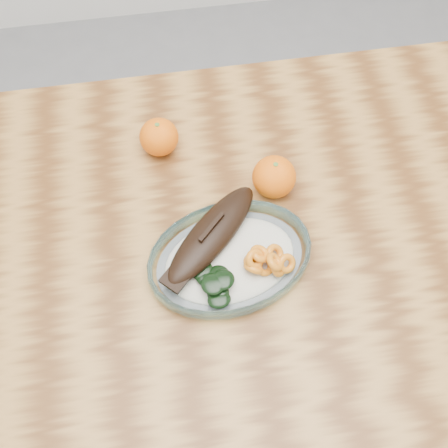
# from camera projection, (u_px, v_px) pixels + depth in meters

# --- Properties ---
(ground) EXTENTS (3.00, 3.00, 0.00)m
(ground) POSITION_uv_depth(u_px,v_px,m) (233.00, 369.00, 1.57)
(ground) COLOR slate
(ground) RESTS_ON ground
(dining_table) EXTENTS (1.20, 0.80, 0.75)m
(dining_table) POSITION_uv_depth(u_px,v_px,m) (238.00, 270.00, 1.00)
(dining_table) COLOR #5B3415
(dining_table) RESTS_ON ground
(plated_meal) EXTENTS (0.56, 0.56, 0.08)m
(plated_meal) POSITION_uv_depth(u_px,v_px,m) (229.00, 256.00, 0.89)
(plated_meal) COLOR white
(plated_meal) RESTS_ON dining_table
(orange_left) EXTENTS (0.07, 0.07, 0.07)m
(orange_left) POSITION_uv_depth(u_px,v_px,m) (159.00, 137.00, 0.98)
(orange_left) COLOR #F46104
(orange_left) RESTS_ON dining_table
(orange_right) EXTENTS (0.07, 0.07, 0.07)m
(orange_right) POSITION_uv_depth(u_px,v_px,m) (274.00, 177.00, 0.94)
(orange_right) COLOR #F46104
(orange_right) RESTS_ON dining_table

